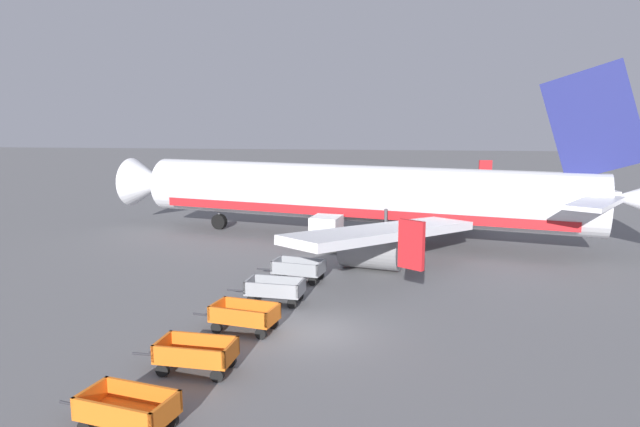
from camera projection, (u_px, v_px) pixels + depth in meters
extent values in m
plane|color=slate|center=(314.00, 331.00, 22.81)|extent=(220.00, 220.00, 0.00)
cylinder|color=silver|center=(358.00, 193.00, 38.45)|extent=(29.96, 11.15, 3.70)
cube|color=red|center=(357.00, 209.00, 38.62)|extent=(27.01, 10.22, 0.56)
cone|color=silver|center=(149.00, 183.00, 44.23)|extent=(4.01, 4.32, 3.63)
cube|color=silver|center=(387.00, 232.00, 29.43)|extent=(9.84, 11.98, 1.35)
cube|color=red|center=(411.00, 245.00, 22.36)|extent=(1.00, 0.82, 1.90)
cylinder|color=gray|center=(371.00, 249.00, 31.53)|extent=(3.63, 2.84, 2.10)
cube|color=silver|center=(441.00, 191.00, 44.80)|extent=(4.25, 13.23, 1.35)
cube|color=red|center=(485.00, 171.00, 49.70)|extent=(1.12, 0.34, 1.90)
cylinder|color=gray|center=(421.00, 210.00, 44.03)|extent=(3.63, 2.84, 2.10)
cube|color=navy|center=(594.00, 122.00, 32.79)|extent=(5.87, 1.86, 6.88)
cube|color=silver|center=(596.00, 203.00, 30.49)|extent=(4.32, 5.35, 0.24)
cube|color=silver|center=(588.00, 188.00, 36.38)|extent=(2.10, 5.30, 0.24)
cylinder|color=#4C4C51|center=(219.00, 208.00, 42.40)|extent=(0.20, 0.20, 2.04)
cylinder|color=black|center=(219.00, 222.00, 42.58)|extent=(1.18, 0.71, 1.10)
cylinder|color=#4C4C51|center=(386.00, 225.00, 35.82)|extent=(0.20, 0.20, 2.04)
cylinder|color=black|center=(385.00, 242.00, 35.99)|extent=(1.18, 0.71, 1.10)
cylinder|color=#4C4C51|center=(402.00, 214.00, 39.87)|extent=(0.20, 0.20, 2.04)
cylinder|color=black|center=(402.00, 229.00, 40.04)|extent=(1.18, 0.71, 1.10)
cube|color=orange|center=(128.00, 415.00, 15.60)|extent=(2.76, 1.95, 0.08)
cube|color=orange|center=(111.00, 415.00, 14.94)|extent=(2.45, 0.68, 0.55)
cube|color=orange|center=(143.00, 393.00, 16.15)|extent=(2.45, 0.68, 0.55)
cube|color=orange|center=(91.00, 396.00, 15.94)|extent=(0.43, 1.38, 0.55)
cube|color=orange|center=(166.00, 411.00, 15.14)|extent=(0.43, 1.38, 0.55)
cylinder|color=#2D2D33|center=(74.00, 405.00, 16.20)|extent=(0.99, 0.31, 0.08)
cylinder|color=black|center=(114.00, 408.00, 16.47)|extent=(0.47, 0.26, 0.44)
cylinder|color=black|center=(171.00, 419.00, 15.85)|extent=(0.47, 0.26, 0.44)
cube|color=orange|center=(197.00, 358.00, 19.19)|extent=(2.62, 1.63, 0.08)
cube|color=orange|center=(188.00, 357.00, 18.51)|extent=(2.50, 0.34, 0.55)
cube|color=orange|center=(204.00, 341.00, 19.76)|extent=(2.50, 0.34, 0.55)
cube|color=orange|center=(162.00, 346.00, 19.37)|extent=(0.23, 1.40, 0.55)
cube|color=orange|center=(231.00, 352.00, 18.89)|extent=(0.23, 1.40, 0.55)
cylinder|color=#2D2D33|center=(146.00, 354.00, 19.55)|extent=(1.00, 0.18, 0.08)
cylinder|color=black|center=(163.00, 370.00, 18.88)|extent=(0.45, 0.20, 0.44)
cylinder|color=black|center=(178.00, 356.00, 19.96)|extent=(0.45, 0.20, 0.44)
cylinder|color=black|center=(217.00, 375.00, 18.50)|extent=(0.45, 0.20, 0.44)
cylinder|color=black|center=(230.00, 361.00, 19.58)|extent=(0.45, 0.20, 0.44)
cube|color=orange|center=(245.00, 319.00, 22.77)|extent=(2.75, 1.92, 0.08)
cube|color=orange|center=(237.00, 317.00, 22.11)|extent=(2.46, 0.65, 0.55)
cube|color=orange|center=(252.00, 306.00, 23.32)|extent=(2.46, 0.65, 0.55)
cube|color=orange|center=(217.00, 308.00, 23.10)|extent=(0.41, 1.39, 0.55)
cube|color=orange|center=(273.00, 315.00, 22.33)|extent=(0.41, 1.39, 0.55)
cylinder|color=#2D2D33|center=(204.00, 315.00, 23.35)|extent=(0.99, 0.30, 0.08)
cylinder|color=black|center=(217.00, 328.00, 22.59)|extent=(0.46, 0.25, 0.44)
cylinder|color=black|center=(230.00, 318.00, 23.63)|extent=(0.46, 0.25, 0.44)
cylinder|color=black|center=(261.00, 333.00, 21.99)|extent=(0.46, 0.25, 0.44)
cylinder|color=black|center=(273.00, 323.00, 23.03)|extent=(0.46, 0.25, 0.44)
cube|color=gray|center=(275.00, 292.00, 26.12)|extent=(2.65, 1.69, 0.08)
cube|color=gray|center=(271.00, 290.00, 25.45)|extent=(2.49, 0.40, 0.55)
cube|color=gray|center=(279.00, 282.00, 26.69)|extent=(2.49, 0.40, 0.55)
cube|color=gray|center=(250.00, 284.00, 26.34)|extent=(0.27, 1.40, 0.55)
cube|color=gray|center=(301.00, 287.00, 25.80)|extent=(0.27, 1.40, 0.55)
cylinder|color=#2D2D33|center=(237.00, 291.00, 26.54)|extent=(1.00, 0.20, 0.08)
cylinder|color=black|center=(251.00, 300.00, 25.84)|extent=(0.46, 0.21, 0.44)
cylinder|color=black|center=(259.00, 293.00, 26.92)|extent=(0.46, 0.21, 0.44)
cylinder|color=black|center=(292.00, 304.00, 25.42)|extent=(0.46, 0.21, 0.44)
cylinder|color=black|center=(299.00, 296.00, 26.49)|extent=(0.46, 0.21, 0.44)
cube|color=gray|center=(299.00, 272.00, 29.53)|extent=(2.74, 1.89, 0.08)
cube|color=gray|center=(294.00, 269.00, 28.86)|extent=(2.47, 0.62, 0.55)
cube|color=gray|center=(303.00, 262.00, 30.08)|extent=(2.47, 0.62, 0.55)
cube|color=gray|center=(277.00, 264.00, 29.84)|extent=(0.39, 1.39, 0.55)
cube|color=gray|center=(321.00, 268.00, 29.10)|extent=(0.39, 1.39, 0.55)
cylinder|color=#2D2D33|center=(266.00, 269.00, 30.09)|extent=(0.99, 0.29, 0.08)
cylinder|color=black|center=(277.00, 278.00, 29.34)|extent=(0.46, 0.25, 0.44)
cylinder|color=black|center=(285.00, 272.00, 30.38)|extent=(0.46, 0.25, 0.44)
cylinder|color=black|center=(313.00, 281.00, 28.76)|extent=(0.46, 0.25, 0.44)
cylinder|color=black|center=(320.00, 275.00, 29.81)|extent=(0.46, 0.25, 0.44)
cube|color=slate|center=(357.00, 244.00, 35.61)|extent=(3.42, 2.48, 0.20)
cube|color=white|center=(326.00, 228.00, 36.06)|extent=(2.04, 2.20, 1.50)
cube|color=#19232D|center=(314.00, 225.00, 36.27)|extent=(0.40, 1.60, 0.67)
cylinder|color=black|center=(322.00, 246.00, 35.42)|extent=(0.84, 0.45, 0.80)
cylinder|color=black|center=(330.00, 240.00, 37.03)|extent=(0.84, 0.45, 0.80)
cylinder|color=black|center=(368.00, 250.00, 34.56)|extent=(0.84, 0.45, 0.80)
cylinder|color=black|center=(375.00, 244.00, 36.16)|extent=(0.84, 0.45, 0.80)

